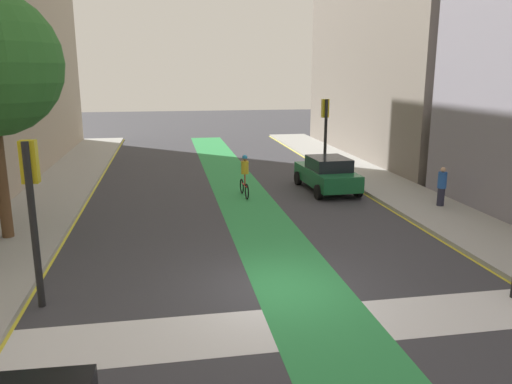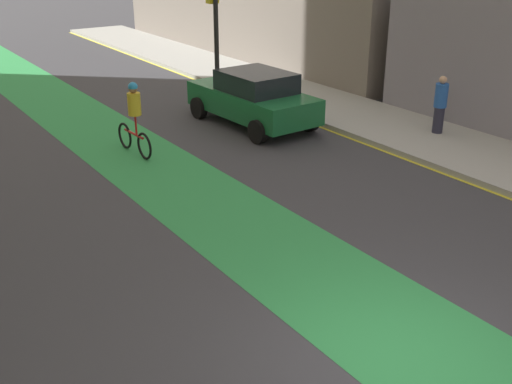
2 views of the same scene
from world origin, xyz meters
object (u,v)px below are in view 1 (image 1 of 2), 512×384
pedestrian_sidewalk_right_a (442,186)px  car_green_right_far (327,174)px  traffic_signal_near_left (32,192)px  cyclist_in_lane (245,175)px  traffic_signal_far_right (325,122)px

pedestrian_sidewalk_right_a → car_green_right_far: bearing=132.0°
pedestrian_sidewalk_right_a → traffic_signal_near_left: bearing=-156.0°
cyclist_in_lane → pedestrian_sidewalk_right_a: size_ratio=1.20×
car_green_right_far → pedestrian_sidewalk_right_a: size_ratio=2.77×
cyclist_in_lane → pedestrian_sidewalk_right_a: cyclist_in_lane is taller
car_green_right_far → pedestrian_sidewalk_right_a: (3.43, -3.82, 0.13)m
car_green_right_far → cyclist_in_lane: (-3.86, -0.47, 0.17)m
traffic_signal_near_left → cyclist_in_lane: size_ratio=2.07×
traffic_signal_near_left → car_green_right_far: traffic_signal_near_left is taller
car_green_right_far → cyclist_in_lane: 3.89m
car_green_right_far → traffic_signal_far_right: bearing=74.3°
traffic_signal_near_left → cyclist_in_lane: (6.25, 9.39, -1.73)m
cyclist_in_lane → traffic_signal_far_right: bearing=41.7°
traffic_signal_near_left → cyclist_in_lane: bearing=56.4°
traffic_signal_far_right → car_green_right_far: 4.56m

